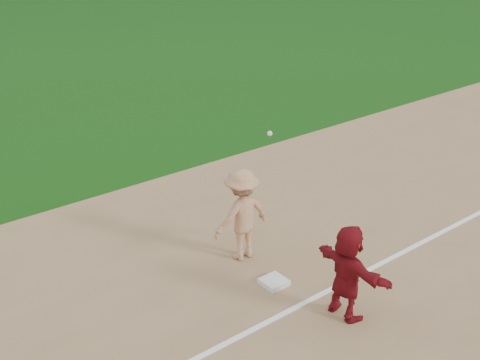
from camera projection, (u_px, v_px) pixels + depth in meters
ground at (292, 273)px, 10.75m from camera, size 160.00×160.00×0.00m
foul_line at (324, 293)px, 10.17m from camera, size 60.00×0.10×0.01m
first_base at (274, 282)px, 10.39m from camera, size 0.41×0.41×0.09m
base_runner at (347, 272)px, 9.32m from camera, size 0.49×1.49×1.60m
first_base_play at (242, 215)px, 10.87m from camera, size 1.15×0.75×2.52m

